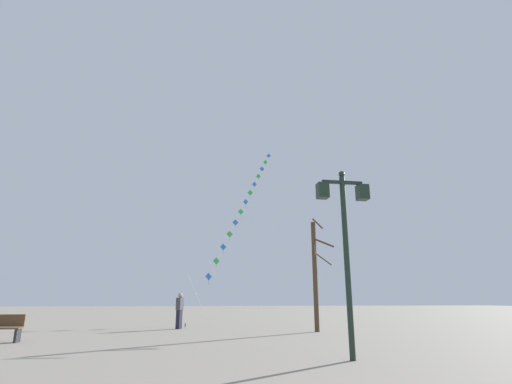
{
  "coord_description": "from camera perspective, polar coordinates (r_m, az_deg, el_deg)",
  "views": [
    {
      "loc": [
        -0.62,
        -1.08,
        1.36
      ],
      "look_at": [
        2.73,
        19.21,
        7.03
      ],
      "focal_mm": 27.6,
      "sensor_mm": 36.0,
      "label": 1
    }
  ],
  "objects": [
    {
      "name": "bare_tree",
      "position": [
        18.72,
        8.62,
        -11.4
      ],
      "size": [
        1.31,
        1.48,
        5.14
      ],
      "color": "#4C3826",
      "rests_on": "ground_plane"
    },
    {
      "name": "kite_flyer",
      "position": [
        20.67,
        -11.02,
        -16.4
      ],
      "size": [
        0.42,
        0.62,
        1.71
      ],
      "rotation": [
        0.0,
        0.0,
        1.11
      ],
      "color": "#1E1E2D",
      "rests_on": "ground_plane"
    },
    {
      "name": "kite_train",
      "position": [
        30.32,
        -1.94,
        -2.33
      ],
      "size": [
        7.44,
        13.41,
        15.2
      ],
      "color": "brown",
      "rests_on": "ground_plane"
    },
    {
      "name": "ground_plane",
      "position": [
        21.13,
        -8.12,
        -18.95
      ],
      "size": [
        160.0,
        160.0,
        0.0
      ],
      "primitive_type": "plane",
      "color": "gray"
    },
    {
      "name": "twin_lantern_lamp_post",
      "position": [
        10.27,
        12.73,
        -4.58
      ],
      "size": [
        1.37,
        0.28,
        4.64
      ],
      "color": "#1E2D23",
      "rests_on": "ground_plane"
    }
  ]
}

